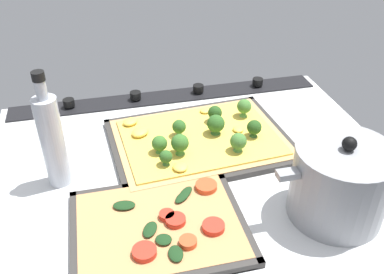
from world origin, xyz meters
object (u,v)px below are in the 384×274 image
at_px(veggie_pizza_back, 162,225).
at_px(cooking_pot, 340,182).
at_px(oil_bottle, 52,140).
at_px(baking_tray_back, 159,228).
at_px(broccoli_pizza, 201,137).
at_px(baking_tray_front, 200,142).

relative_size(veggie_pizza_back, cooking_pot, 1.14).
bearing_deg(oil_bottle, cooking_pot, 156.83).
distance_m(baking_tray_back, oil_bottle, 0.26).
distance_m(broccoli_pizza, oil_bottle, 0.31).
xyz_separation_m(baking_tray_back, oil_bottle, (0.16, -0.17, 0.09)).
bearing_deg(oil_bottle, veggie_pizza_back, 134.53).
bearing_deg(baking_tray_back, broccoli_pizza, -119.98).
distance_m(baking_tray_back, veggie_pizza_back, 0.01).
height_order(baking_tray_front, broccoli_pizza, broccoli_pizza).
height_order(veggie_pizza_back, oil_bottle, oil_bottle).
bearing_deg(oil_bottle, baking_tray_front, -168.20).
relative_size(broccoli_pizza, oil_bottle, 1.60).
xyz_separation_m(baking_tray_front, cooking_pot, (-0.18, 0.26, 0.07)).
relative_size(baking_tray_front, cooking_pot, 1.70).
height_order(broccoli_pizza, veggie_pizza_back, broccoli_pizza).
height_order(baking_tray_front, cooking_pot, cooking_pot).
relative_size(baking_tray_front, broccoli_pizza, 1.07).
height_order(baking_tray_back, cooking_pot, cooking_pot).
bearing_deg(cooking_pot, baking_tray_back, -5.73).
relative_size(veggie_pizza_back, oil_bottle, 1.15).
bearing_deg(baking_tray_back, oil_bottle, -46.27).
xyz_separation_m(veggie_pizza_back, oil_bottle, (0.17, -0.17, 0.09)).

